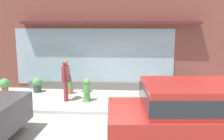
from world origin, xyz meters
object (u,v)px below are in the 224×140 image
parked_car_red (206,115)px  potted_plant_doorstep (5,85)px  pedestrian_with_handbag (66,77)px  fire_hydrant (87,90)px  potted_plant_corner_tall (37,84)px  potted_plant_low_front (174,85)px  potted_plant_by_entrance (70,81)px

parked_car_red → potted_plant_doorstep: size_ratio=7.39×
potted_plant_doorstep → pedestrian_with_handbag: bearing=-17.8°
pedestrian_with_handbag → parked_car_red: size_ratio=0.35×
fire_hydrant → potted_plant_corner_tall: 2.64m
fire_hydrant → pedestrian_with_handbag: bearing=-179.3°
potted_plant_low_front → potted_plant_corner_tall: size_ratio=1.12×
potted_plant_by_entrance → potted_plant_low_front: bearing=4.3°
potted_plant_low_front → fire_hydrant: bearing=-159.4°
potted_plant_doorstep → potted_plant_corner_tall: bearing=7.8°
potted_plant_doorstep → potted_plant_corner_tall: 1.39m
fire_hydrant → pedestrian_with_handbag: size_ratio=0.56×
pedestrian_with_handbag → potted_plant_corner_tall: (-1.57, 1.14, -0.58)m
potted_plant_low_front → parked_car_red: bearing=-92.0°
potted_plant_doorstep → potted_plant_corner_tall: (1.37, 0.19, -0.01)m
fire_hydrant → potted_plant_doorstep: bearing=166.0°
fire_hydrant → pedestrian_with_handbag: pedestrian_with_handbag is taller
potted_plant_by_entrance → potted_plant_corner_tall: (-1.48, 0.14, -0.22)m
potted_plant_by_entrance → potted_plant_corner_tall: potted_plant_by_entrance is taller
potted_plant_low_front → potted_plant_corner_tall: potted_plant_low_front is taller
fire_hydrant → potted_plant_by_entrance: 1.34m
parked_car_red → potted_plant_by_entrance: parked_car_red is taller
potted_plant_corner_tall → pedestrian_with_handbag: bearing=-35.8°
potted_plant_doorstep → potted_plant_low_front: (7.27, 0.38, 0.01)m
potted_plant_low_front → pedestrian_with_handbag: bearing=-162.9°
pedestrian_with_handbag → parked_car_red: parked_car_red is taller
potted_plant_low_front → potted_plant_corner_tall: 5.90m
potted_plant_by_entrance → potted_plant_doorstep: 2.86m
potted_plant_corner_tall → potted_plant_by_entrance: bearing=-5.3°
potted_plant_low_front → potted_plant_corner_tall: bearing=-178.1°
potted_plant_doorstep → potted_plant_low_front: size_ratio=0.87×
potted_plant_by_entrance → fire_hydrant: bearing=-47.6°
parked_car_red → potted_plant_low_front: bearing=83.7°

